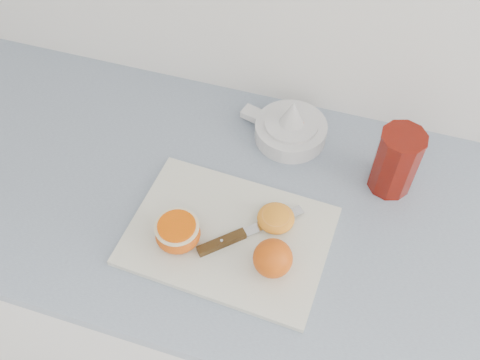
# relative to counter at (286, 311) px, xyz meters

# --- Properties ---
(counter) EXTENTS (2.29, 0.64, 0.89)m
(counter) POSITION_rel_counter_xyz_m (0.00, 0.00, 0.00)
(counter) COLOR white
(counter) RESTS_ON ground
(cutting_board) EXTENTS (0.38, 0.28, 0.01)m
(cutting_board) POSITION_rel_counter_xyz_m (-0.12, -0.09, 0.45)
(cutting_board) COLOR beige
(cutting_board) RESTS_ON counter
(whole_orange) EXTENTS (0.07, 0.07, 0.07)m
(whole_orange) POSITION_rel_counter_xyz_m (-0.02, -0.13, 0.49)
(whole_orange) COLOR #E55A16
(whole_orange) RESTS_ON cutting_board
(half_orange) EXTENTS (0.08, 0.08, 0.05)m
(half_orange) POSITION_rel_counter_xyz_m (-0.20, -0.13, 0.48)
(half_orange) COLOR #E55A16
(half_orange) RESTS_ON cutting_board
(squeezed_shell) EXTENTS (0.07, 0.07, 0.03)m
(squeezed_shell) POSITION_rel_counter_xyz_m (-0.04, -0.04, 0.47)
(squeezed_shell) COLOR orange
(squeezed_shell) RESTS_ON cutting_board
(paring_knife) EXTENTS (0.17, 0.16, 0.01)m
(paring_knife) POSITION_rel_counter_xyz_m (-0.11, -0.10, 0.46)
(paring_knife) COLOR #3F2B10
(paring_knife) RESTS_ON cutting_board
(citrus_juicer) EXTENTS (0.20, 0.15, 0.10)m
(citrus_juicer) POSITION_rel_counter_xyz_m (-0.07, 0.19, 0.47)
(citrus_juicer) COLOR white
(citrus_juicer) RESTS_ON counter
(red_tumbler) EXTENTS (0.09, 0.09, 0.14)m
(red_tumbler) POSITION_rel_counter_xyz_m (0.15, 0.13, 0.51)
(red_tumbler) COLOR #6C1007
(red_tumbler) RESTS_ON counter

